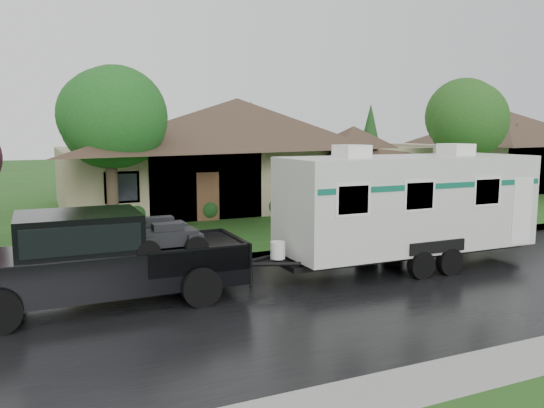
{
  "coord_description": "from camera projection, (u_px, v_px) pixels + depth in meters",
  "views": [
    {
      "loc": [
        -7.97,
        -12.91,
        3.98
      ],
      "look_at": [
        -1.32,
        2.0,
        1.75
      ],
      "focal_mm": 35.0,
      "sensor_mm": 36.0,
      "label": 1
    }
  ],
  "objects": [
    {
      "name": "shrub_row",
      "position": [
        273.0,
        204.0,
        24.58
      ],
      "size": [
        13.6,
        1.0,
        1.0
      ],
      "color": "#143814",
      "rests_on": "lawn"
    },
    {
      "name": "house_neighbor",
      "position": [
        508.0,
        141.0,
        36.96
      ],
      "size": [
        15.12,
        9.72,
        6.45
      ],
      "color": "tan",
      "rests_on": "lawn"
    },
    {
      "name": "tree_right_green",
      "position": [
        470.0,
        119.0,
        25.71
      ],
      "size": [
        3.86,
        3.86,
        6.38
      ],
      "color": "#382B1E",
      "rests_on": "lawn"
    },
    {
      "name": "house_main",
      "position": [
        244.0,
        139.0,
        28.4
      ],
      "size": [
        19.44,
        10.8,
        6.9
      ],
      "color": "gray",
      "rests_on": "lawn"
    },
    {
      "name": "ground",
      "position": [
        341.0,
        269.0,
        15.44
      ],
      "size": [
        140.0,
        140.0,
        0.0
      ],
      "primitive_type": "plane",
      "color": "#224C18",
      "rests_on": "ground"
    },
    {
      "name": "curb",
      "position": [
        305.0,
        251.0,
        17.47
      ],
      "size": [
        140.0,
        0.5,
        0.15
      ],
      "primitive_type": "cube",
      "color": "gray",
      "rests_on": "ground"
    },
    {
      "name": "tree_left_green",
      "position": [
        110.0,
        119.0,
        19.01
      ],
      "size": [
        3.73,
        3.73,
        6.18
      ],
      "color": "#382B1E",
      "rests_on": "lawn"
    },
    {
      "name": "lawn",
      "position": [
        197.0,
        204.0,
        29.0
      ],
      "size": [
        140.0,
        26.0,
        0.15
      ],
      "primitive_type": "cube",
      "color": "#224C18",
      "rests_on": "ground"
    },
    {
      "name": "road",
      "position": [
        382.0,
        287.0,
        13.63
      ],
      "size": [
        140.0,
        8.0,
        0.01
      ],
      "primitive_type": "cube",
      "color": "black",
      "rests_on": "ground"
    },
    {
      "name": "pickup_truck",
      "position": [
        94.0,
        256.0,
        12.11
      ],
      "size": [
        6.55,
        2.49,
        2.18
      ],
      "color": "black",
      "rests_on": "ground"
    },
    {
      "name": "travel_trailer",
      "position": [
        407.0,
        202.0,
        15.57
      ],
      "size": [
        8.08,
        2.84,
        3.62
      ],
      "color": "silver",
      "rests_on": "ground"
    }
  ]
}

